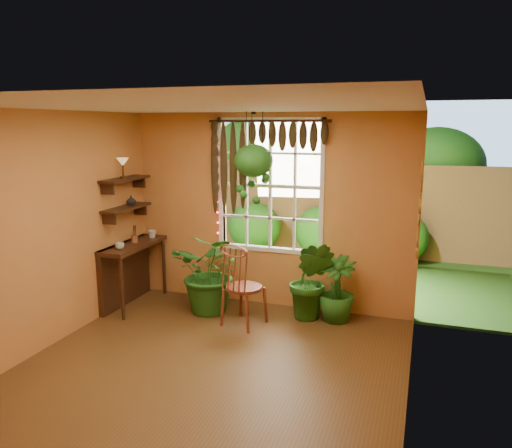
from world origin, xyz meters
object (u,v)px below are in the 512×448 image
Objects in this scene: counter_ledge at (128,266)px; hanging_basket at (254,166)px; windsor_chair at (242,298)px; potted_plant_left at (212,272)px; potted_plant_mid at (311,280)px.

hanging_basket is at bearing 9.48° from counter_ledge.
windsor_chair is 0.66m from potted_plant_left.
counter_ledge is at bearing -170.52° from hanging_basket.
windsor_chair reaches higher than counter_ledge.
counter_ledge is 1.06× the size of potted_plant_left.
windsor_chair reaches higher than potted_plant_left.
counter_ledge is at bearing -170.54° from windsor_chair.
windsor_chair reaches higher than potted_plant_mid.
potted_plant_left is 0.95× the size of hanging_basket.
potted_plant_mid is (0.79, 0.48, 0.17)m from windsor_chair.
potted_plant_left is 1.06× the size of potted_plant_mid.
potted_plant_left is at bearing -172.19° from potted_plant_mid.
counter_ledge is 0.95× the size of windsor_chair.
potted_plant_mid is (2.61, 0.27, -0.02)m from counter_ledge.
windsor_chair is 0.94m from potted_plant_mid.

